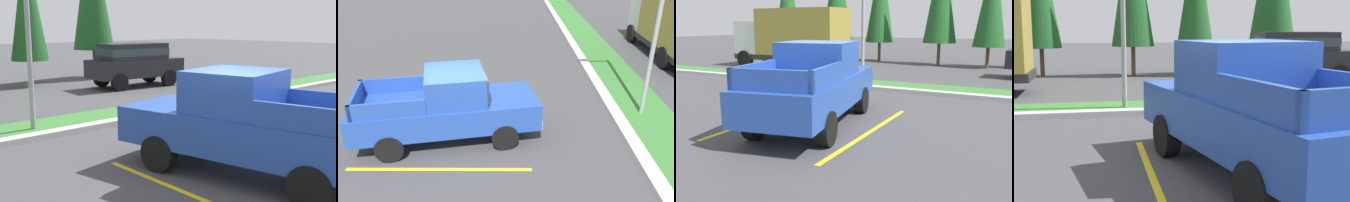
# 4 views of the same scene
# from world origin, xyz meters

# --- Properties ---
(ground_plane) EXTENTS (120.00, 120.00, 0.00)m
(ground_plane) POSITION_xyz_m (0.00, 0.00, 0.00)
(ground_plane) COLOR #424244
(parking_line_near) EXTENTS (0.12, 4.80, 0.01)m
(parking_line_near) POSITION_xyz_m (-1.44, -0.40, 0.00)
(parking_line_near) COLOR yellow
(parking_line_near) RESTS_ON ground
(parking_line_far) EXTENTS (0.12, 4.80, 0.01)m
(parking_line_far) POSITION_xyz_m (1.66, -0.40, 0.00)
(parking_line_far) COLOR yellow
(parking_line_far) RESTS_ON ground
(curb_strip) EXTENTS (56.00, 0.40, 0.15)m
(curb_strip) POSITION_xyz_m (0.00, 5.00, 0.07)
(curb_strip) COLOR #B2B2AD
(curb_strip) RESTS_ON ground
(grass_median) EXTENTS (56.00, 1.80, 0.06)m
(grass_median) POSITION_xyz_m (0.00, 6.10, 0.03)
(grass_median) COLOR #387533
(grass_median) RESTS_ON ground
(pickup_truck_main) EXTENTS (2.88, 5.49, 2.10)m
(pickup_truck_main) POSITION_xyz_m (0.10, -0.35, 1.04)
(pickup_truck_main) COLOR black
(pickup_truck_main) RESTS_ON ground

